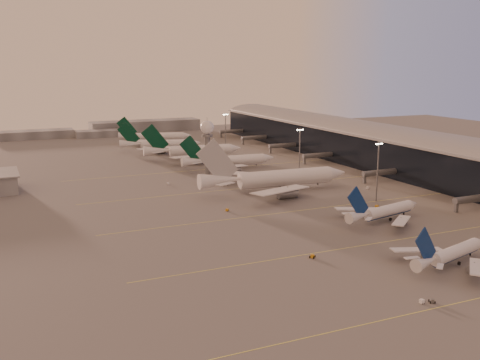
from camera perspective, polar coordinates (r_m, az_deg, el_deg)
name	(u,v)px	position (r m, az deg, el deg)	size (l,w,h in m)	color
ground	(341,262)	(166.44, 10.18, -8.24)	(700.00, 700.00, 0.00)	#605E5E
taxiway_markings	(324,207)	(226.87, 8.50, -2.72)	(180.00, 185.25, 0.02)	#F0EA54
terminal	(393,150)	(312.96, 15.27, 2.99)	(57.00, 362.00, 23.04)	black
radar_tower	(207,139)	(268.04, -3.34, 4.21)	(6.40, 6.40, 31.10)	slate
mast_b	(378,169)	(237.36, 13.82, 1.11)	(3.60, 0.56, 25.00)	slate
mast_c	(300,151)	(279.45, 6.08, 2.99)	(3.60, 0.56, 25.00)	slate
mast_d	(226,131)	(358.49, -1.48, 5.02)	(3.60, 0.56, 25.00)	slate
distant_horizon	(114,129)	(465.64, -12.70, 5.11)	(165.00, 37.50, 9.00)	slate
narrowbody_near	(451,256)	(171.44, 20.66, -7.22)	(35.66, 28.07, 14.26)	white
narrowbody_mid	(384,213)	(210.07, 14.43, -3.29)	(38.53, 30.41, 15.27)	white
widebody_white	(276,182)	(250.69, 3.66, -0.18)	(71.85, 57.42, 25.26)	white
greentail_a	(229,163)	(302.98, -1.10, 1.77)	(53.38, 42.98, 19.38)	white
greentail_b	(194,153)	(335.12, -4.73, 2.79)	(59.83, 48.04, 21.79)	white
greentail_c	(161,146)	(368.10, -8.07, 3.46)	(52.18, 41.68, 19.24)	white
greentail_d	(156,138)	(406.64, -8.58, 4.24)	(51.34, 40.91, 19.10)	white
gsv_truck_a	(423,299)	(144.39, 18.12, -11.41)	(5.44, 2.33, 2.14)	white
gsv_tug_near	(432,301)	(145.51, 18.92, -11.56)	(3.01, 3.61, 0.89)	#585B5D
gsv_tug_mid	(312,256)	(168.59, 7.37, -7.70)	(3.74, 3.90, 0.97)	orange
gsv_truck_b	(378,205)	(229.01, 13.81, -2.47)	(6.48, 3.50, 2.48)	orange
gsv_truck_c	(228,208)	(218.14, -1.26, -2.91)	(5.14, 4.15, 2.00)	orange
gsv_catering_b	(368,184)	(261.76, 12.87, -0.44)	(5.69, 4.05, 4.28)	white
gsv_tug_far	(226,185)	(262.19, -1.42, -0.49)	(2.80, 3.76, 0.96)	white
gsv_truck_d	(167,183)	(266.65, -7.38, -0.26)	(3.67, 5.32, 2.03)	white
gsv_tug_hangar	(258,160)	(329.73, 1.87, 2.08)	(3.81, 2.89, 0.97)	orange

